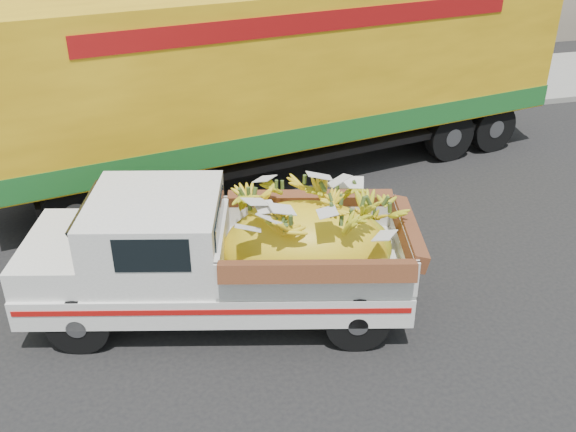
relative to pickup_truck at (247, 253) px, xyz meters
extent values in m
plane|color=black|center=(0.67, -0.53, -0.99)|extent=(100.00, 100.00, 0.00)
cube|color=gray|center=(0.67, 7.09, -0.92)|extent=(60.00, 0.25, 0.15)
cube|color=gray|center=(0.67, 9.19, -0.92)|extent=(60.00, 4.00, 0.14)
cylinder|color=black|center=(-2.34, -0.25, -0.57)|extent=(0.88, 0.45, 0.85)
cylinder|color=black|center=(-1.94, 1.33, -0.57)|extent=(0.88, 0.45, 0.85)
cylinder|color=black|center=(1.24, -1.16, -0.57)|extent=(0.88, 0.45, 0.85)
cylinder|color=black|center=(1.64, 0.43, -0.57)|extent=(0.88, 0.45, 0.85)
cube|color=silver|center=(-0.41, 0.10, -0.37)|extent=(5.56, 3.13, 0.44)
cube|color=#A50F0C|center=(-0.64, -0.82, -0.30)|extent=(4.99, 1.28, 0.08)
cube|color=silver|center=(-2.91, 0.74, -0.49)|extent=(0.57, 1.83, 0.16)
cube|color=silver|center=(-2.49, 0.63, 0.05)|extent=(1.36, 1.97, 0.40)
cube|color=silver|center=(-1.19, 0.30, 0.35)|extent=(2.13, 2.19, 1.01)
cube|color=black|center=(-1.31, -0.61, 0.54)|extent=(0.93, 0.24, 0.47)
cube|color=silver|center=(0.90, -0.23, 0.13)|extent=(2.96, 2.47, 0.57)
ellipsoid|color=yellow|center=(0.79, -0.20, 0.02)|extent=(2.63, 2.05, 1.43)
cylinder|color=black|center=(6.59, 4.52, -0.44)|extent=(1.14, 0.52, 1.10)
cylinder|color=black|center=(6.22, 6.49, -0.44)|extent=(1.14, 0.52, 1.10)
cylinder|color=black|center=(5.41, 4.30, -0.44)|extent=(1.14, 0.52, 1.10)
cylinder|color=black|center=(5.04, 6.27, -0.44)|extent=(1.14, 0.52, 1.10)
cylinder|color=black|center=(-2.45, 2.82, -0.44)|extent=(1.14, 0.52, 1.10)
cylinder|color=black|center=(-2.82, 4.79, -0.44)|extent=(1.14, 0.52, 1.10)
cube|color=black|center=(1.79, 4.64, -0.21)|extent=(11.98, 3.20, 0.36)
cube|color=gold|center=(1.79, 4.64, 1.39)|extent=(12.02, 4.63, 2.84)
cube|color=#1A5E22|center=(1.79, 4.64, 0.22)|extent=(12.08, 4.66, 0.45)
cube|color=maroon|center=(2.02, 3.40, 2.36)|extent=(8.26, 1.57, 0.35)
camera|label=1|loc=(-1.42, -7.48, 4.74)|focal=40.00mm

